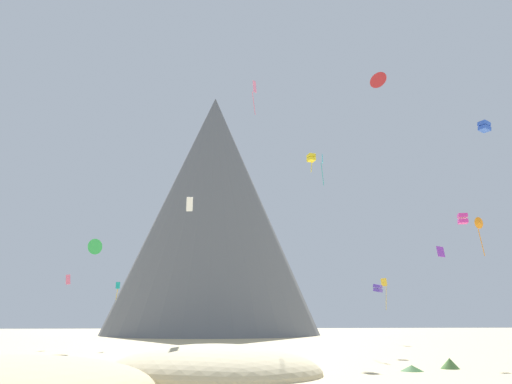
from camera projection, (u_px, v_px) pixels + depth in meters
name	position (u px, v px, depth m)	size (l,w,h in m)	color
dune_foreground_right	(214.00, 374.00, 38.61)	(14.53, 16.26, 4.31)	#CCBA8E
bush_far_right	(412.00, 368.00, 40.74)	(1.79, 1.79, 0.47)	#386633
bush_scatter_east	(182.00, 360.00, 47.89)	(2.05, 2.05, 0.55)	#568442
bush_near_right	(69.00, 380.00, 32.95)	(2.79, 2.79, 0.43)	#386633
bush_low_patch	(450.00, 363.00, 42.72)	(1.55, 1.55, 0.86)	#568442
rock_massif	(213.00, 225.00, 139.55)	(69.98, 69.98, 64.46)	slate
kite_cyan_high	(322.00, 163.00, 78.99)	(0.43, 0.71, 4.85)	#33BCDB
kite_magenta_mid	(463.00, 219.00, 68.88)	(1.44, 1.45, 1.31)	#D1339E
kite_violet_low	(441.00, 252.00, 51.25)	(0.81, 0.53, 1.14)	purple
kite_yellow_mid	(311.00, 158.00, 66.68)	(1.12, 1.15, 2.46)	yellow
kite_red_high	(379.00, 80.00, 72.25)	(2.26, 2.26, 2.52)	red
kite_green_mid	(95.00, 247.00, 74.59)	(2.32, 1.22, 2.26)	green
kite_orange_mid	(479.00, 224.00, 57.12)	(1.29, 0.58, 4.29)	orange
kite_indigo_low	(378.00, 288.00, 60.26)	(1.20, 1.20, 0.97)	#5138B2
kite_gold_low	(384.00, 286.00, 88.82)	(1.04, 0.52, 5.36)	gold
kite_teal_low	(118.00, 287.00, 72.74)	(0.60, 0.21, 2.45)	teal
kite_blue_high	(484.00, 126.00, 64.01)	(1.49, 1.44, 1.30)	blue
kite_white_mid	(190.00, 204.00, 52.15)	(0.63, 0.61, 1.42)	white
kite_rainbow_low	(68.00, 280.00, 76.91)	(0.77, 0.15, 1.49)	#E5668C
kite_pink_high	(254.00, 90.00, 68.74)	(0.68, 0.79, 4.74)	pink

